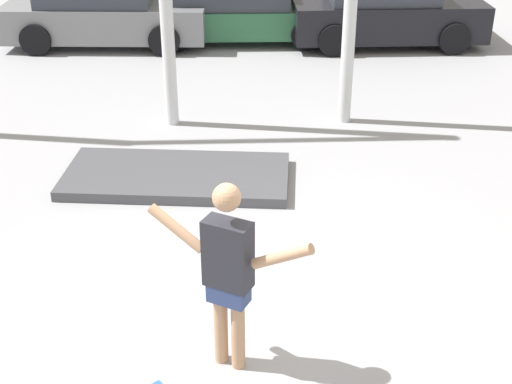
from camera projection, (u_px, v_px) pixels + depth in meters
ground_plane at (281, 312)px, 6.93m from camera, size 36.00×36.00×0.00m
skateboarder at (228, 268)px, 5.82m from camera, size 1.35×0.79×1.77m
manual_pad at (177, 176)px, 9.40m from camera, size 3.06×1.67×0.13m
parked_car_grey at (105, 12)px, 14.87m from camera, size 4.27×2.14×1.39m
parked_car_green at (238, 11)px, 15.19m from camera, size 4.35×1.99×1.25m
parked_car_black at (385, 10)px, 14.89m from camera, size 3.95×2.05×1.46m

